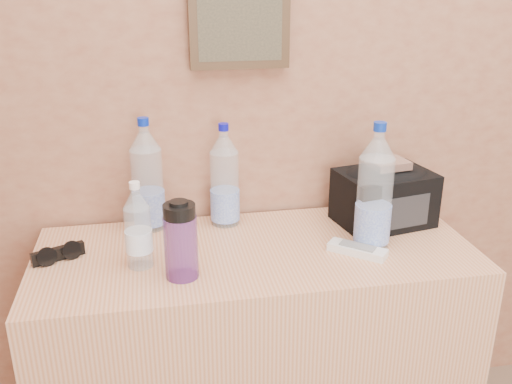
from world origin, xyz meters
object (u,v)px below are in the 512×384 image
Objects in this scene: pet_small at (138,230)px; pet_large_b at (147,181)px; ac_remote at (357,250)px; foil_packet at (388,164)px; dresser at (256,361)px; pet_large_c at (225,181)px; nalgene_bottle at (181,240)px; toiletry_bag at (384,194)px; pet_large_d at (375,193)px; sunglasses at (58,254)px.

pet_large_b is at bearing 83.16° from pet_small.
pet_small is at bearing -96.84° from pet_large_b.
foil_packet is (0.15, 0.18, 0.19)m from ac_remote.
pet_large_b reaches higher than foil_packet.
pet_large_c is (-0.06, 0.20, 0.54)m from dresser.
dresser is 0.75m from foil_packet.
pet_small reaches higher than nalgene_bottle.
pet_small is at bearing -179.49° from toiletry_bag.
toiletry_bag is (0.44, 0.11, 0.49)m from dresser.
toiletry_bag is at bearing 14.50° from dresser.
pet_large_d is 0.91m from sunglasses.
pet_small is (-0.03, -0.25, -0.05)m from pet_large_b.
dresser is at bearing -167.80° from foil_packet.
pet_small is at bearing -144.06° from ac_remote.
ac_remote is (0.34, -0.28, -0.13)m from pet_large_c.
pet_large_b is 2.11× the size of ac_remote.
toiletry_bag is (0.66, 0.23, -0.01)m from nalgene_bottle.
nalgene_bottle is at bearing -76.68° from pet_large_b.
pet_large_d is 1.73× the size of nalgene_bottle.
sunglasses is at bearing -145.46° from pet_large_b.
toiletry_bag is (0.99, 0.08, 0.08)m from sunglasses.
sunglasses is 1.30× the size of foil_packet.
pet_large_d reaches higher than pet_large_b.
sunglasses is 0.88× the size of ac_remote.
dresser is 0.66m from pet_large_d.
pet_large_c is 0.51m from toiletry_bag.
pet_small is at bearing 143.13° from nalgene_bottle.
pet_large_c is at bearing 159.35° from toiletry_bag.
pet_small is 2.16× the size of foil_packet.
pet_large_d is 0.17m from ac_remote.
ac_remote is at bearing -139.10° from toiletry_bag.
pet_large_b reaches higher than ac_remote.
pet_large_c is 0.36m from nalgene_bottle.
pet_large_d is 3.30× the size of foil_packet.
pet_large_b is 0.34m from sunglasses.
foil_packet is at bearing 89.31° from ac_remote.
pet_large_b is at bearing 161.59° from toiletry_bag.
sunglasses is (-0.56, 0.04, 0.42)m from dresser.
ac_remote is at bearing -4.04° from pet_small.
toiletry_bag is (0.76, 0.15, -0.01)m from pet_small.
pet_small is 0.78m from toiletry_bag.
toiletry_bag reaches higher than ac_remote.
pet_large_b is 2.40× the size of sunglasses.
pet_large_d is at bearing -125.51° from foil_packet.
dresser is 11.27× the size of foil_packet.
foil_packet is at bearing 54.49° from pet_large_d.
toiletry_bag is (0.50, -0.09, -0.05)m from pet_large_c.
nalgene_bottle is 1.46× the size of sunglasses.
ac_remote is 0.26m from toiletry_bag.
pet_large_d is 1.31× the size of toiletry_bag.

